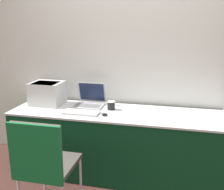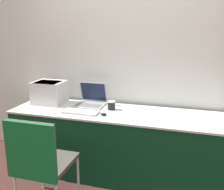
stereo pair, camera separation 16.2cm
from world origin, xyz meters
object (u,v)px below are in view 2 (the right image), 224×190
(external_keyboard, at_px, (81,112))
(mouse, at_px, (104,114))
(coffee_cup, at_px, (111,105))
(chair, at_px, (39,157))
(printer, at_px, (49,92))
(laptop_left, at_px, (91,100))

(external_keyboard, relative_size, mouse, 5.93)
(external_keyboard, xyz_separation_m, coffee_cup, (0.28, 0.21, 0.04))
(chair, bearing_deg, mouse, 62.54)
(external_keyboard, relative_size, chair, 0.42)
(printer, distance_m, external_keyboard, 0.58)
(printer, xyz_separation_m, coffee_cup, (0.80, -0.03, -0.10))
(coffee_cup, xyz_separation_m, chair, (-0.38, -0.92, -0.23))
(mouse, distance_m, chair, 0.80)
(coffee_cup, relative_size, mouse, 1.46)
(coffee_cup, bearing_deg, laptop_left, 161.93)
(external_keyboard, relative_size, coffee_cup, 4.06)
(laptop_left, xyz_separation_m, coffee_cup, (0.29, -0.09, -0.01))
(printer, bearing_deg, coffee_cup, -2.46)
(external_keyboard, height_order, chair, chair)
(laptop_left, height_order, chair, laptop_left)
(external_keyboard, bearing_deg, mouse, -4.67)
(coffee_cup, distance_m, chair, 1.02)
(mouse, bearing_deg, external_keyboard, 175.33)
(printer, height_order, chair, printer)
(printer, xyz_separation_m, external_keyboard, (0.51, -0.24, -0.14))
(external_keyboard, bearing_deg, coffee_cup, 36.43)
(laptop_left, relative_size, mouse, 5.14)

